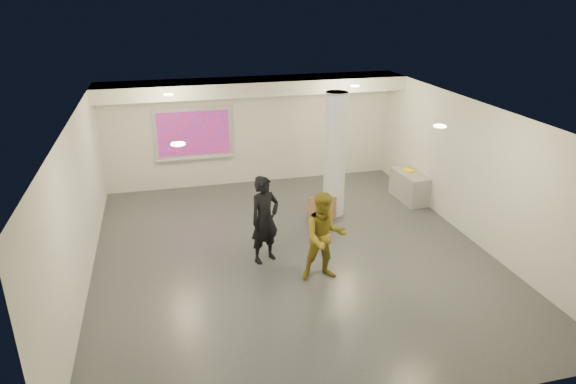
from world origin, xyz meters
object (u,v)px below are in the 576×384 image
object	(u,v)px
man	(325,237)
woman	(265,220)
credenza	(409,186)
column	(335,155)
projection_screen	(193,134)

from	to	relation	value
man	woman	bearing A→B (deg)	138.32
credenza	woman	xyz separation A→B (m)	(-4.32, -2.24, 0.54)
column	man	xyz separation A→B (m)	(-1.16, -2.83, -0.63)
credenza	man	bearing A→B (deg)	-139.46
credenza	man	world-z (taller)	man
woman	man	world-z (taller)	woman
column	man	bearing A→B (deg)	-112.27
projection_screen	credenza	size ratio (longest dim) A/B	1.67
column	projection_screen	world-z (taller)	column
projection_screen	man	size ratio (longest dim) A/B	1.21
column	credenza	distance (m)	2.52
projection_screen	woman	bearing A→B (deg)	-77.53
projection_screen	credenza	bearing A→B (deg)	-23.29
projection_screen	credenza	world-z (taller)	projection_screen
projection_screen	man	bearing A→B (deg)	-70.49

